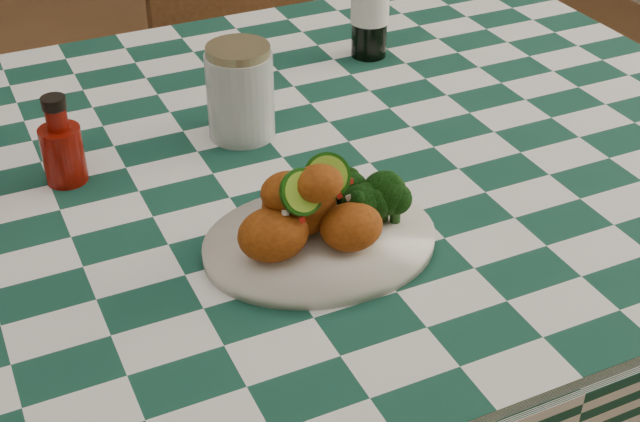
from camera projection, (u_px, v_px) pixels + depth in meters
name	position (u px, v px, depth m)	size (l,w,h in m)	color
dining_table	(230.00, 382.00, 1.42)	(1.66, 1.06, 0.79)	#144133
plate	(320.00, 243.00, 1.06)	(0.28, 0.22, 0.02)	silver
fried_chicken_pile	(315.00, 203.00, 1.02)	(0.16, 0.11, 0.10)	#99410E
broccoli_side	(373.00, 194.00, 1.07)	(0.08, 0.08, 0.06)	black
ketchup_bottle	(61.00, 140.00, 1.15)	(0.05, 0.05, 0.12)	#6F0D05
mason_jar	(240.00, 92.00, 1.25)	(0.09, 0.09, 0.14)	#B2BCBA
wooden_chair_right	(267.00, 116.00, 2.06)	(0.40, 0.42, 0.88)	#472814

